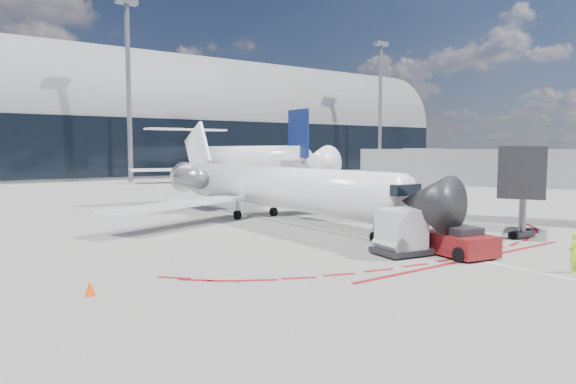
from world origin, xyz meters
TOP-DOWN VIEW (x-y plane):
  - ground at (0.00, 0.00)m, footprint 260.00×260.00m
  - apron_centerline at (0.00, 2.00)m, footprint 0.25×40.00m
  - apron_stop_bar at (0.00, -11.50)m, footprint 14.00×0.25m
  - terminal_building at (0.00, 64.97)m, footprint 150.00×24.15m
  - jet_bridge at (9.79, -3.01)m, footprint 10.03×15.20m
  - light_mast_centre at (5.00, 48.00)m, footprint 0.70×0.70m
  - light_mast_east at (55.00, 48.00)m, footprint 0.70×0.70m
  - regional_jet at (-0.58, 3.97)m, footprint 22.61×27.88m
  - pushback_tug at (0.15, -10.63)m, footprint 2.59×5.18m
  - ramp_worker at (1.14, -15.20)m, footprint 0.63×0.47m
  - uld_container at (-1.83, -9.07)m, footprint 2.47×2.20m
  - safety_cone_left at (-14.98, -7.62)m, footprint 0.35×0.35m
  - bg_airliner_1 at (19.26, 42.91)m, footprint 37.26×39.45m

SIDE VIEW (x-z plane):
  - ground at x=0.00m, z-range 0.00..0.00m
  - apron_centerline at x=0.00m, z-range 0.00..0.01m
  - apron_stop_bar at x=0.00m, z-range 0.00..0.01m
  - safety_cone_left at x=-14.98m, z-range 0.00..0.48m
  - pushback_tug at x=0.15m, z-range -0.08..1.24m
  - ramp_worker at x=1.14m, z-range 0.00..1.58m
  - uld_container at x=-1.83m, z-range -0.01..2.07m
  - regional_jet at x=-0.58m, z-range -1.16..5.82m
  - jet_bridge at x=9.79m, z-range 0.56..5.46m
  - bg_airliner_1 at x=19.26m, z-range 0.00..12.06m
  - terminal_building at x=0.00m, z-range -3.48..20.52m
  - light_mast_centre at x=5.00m, z-range 0.00..25.00m
  - light_mast_east at x=55.00m, z-range 0.00..25.00m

